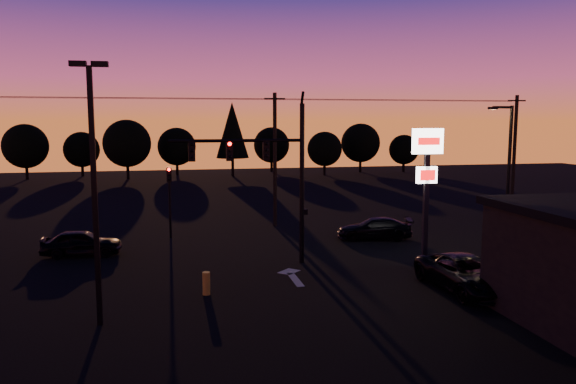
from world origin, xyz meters
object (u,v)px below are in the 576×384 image
(pylon_sign, at_px, (427,168))
(car_left, at_px, (82,243))
(traffic_signal_mast, at_px, (270,166))
(secondary_signal, at_px, (170,192))
(suv_parked, at_px, (466,274))
(parking_lot_light, at_px, (94,176))
(bollard, at_px, (206,283))
(car_right, at_px, (374,228))
(streetlight, at_px, (508,169))

(pylon_sign, bearing_deg, car_left, 159.16)
(traffic_signal_mast, relative_size, pylon_sign, 1.26)
(secondary_signal, bearing_deg, traffic_signal_mast, -56.81)
(car_left, bearing_deg, suv_parked, -118.72)
(parking_lot_light, distance_m, bollard, 6.73)
(bollard, bearing_deg, car_right, 39.85)
(traffic_signal_mast, relative_size, streetlight, 1.07)
(secondary_signal, distance_m, suv_parked, 18.39)
(secondary_signal, distance_m, parking_lot_light, 14.90)
(pylon_sign, relative_size, streetlight, 0.85)
(car_right, relative_size, suv_parked, 0.84)
(parking_lot_light, bearing_deg, car_left, 101.24)
(pylon_sign, distance_m, bollard, 11.63)
(streetlight, xyz_separation_m, car_left, (-23.56, 2.34, -3.72))
(streetlight, height_order, car_left, streetlight)
(secondary_signal, distance_m, car_left, 6.30)
(traffic_signal_mast, bearing_deg, parking_lot_light, -136.63)
(bollard, relative_size, car_right, 0.21)
(secondary_signal, bearing_deg, streetlight, -17.56)
(parking_lot_light, distance_m, pylon_sign, 15.19)
(traffic_signal_mast, distance_m, secondary_signal, 9.19)
(secondary_signal, height_order, parking_lot_light, parking_lot_light)
(bollard, distance_m, car_left, 10.18)
(suv_parked, bearing_deg, pylon_sign, 89.91)
(secondary_signal, xyz_separation_m, bollard, (1.41, -11.83, -2.38))
(pylon_sign, distance_m, suv_parked, 5.52)
(suv_parked, bearing_deg, bollard, 167.35)
(streetlight, bearing_deg, bollard, -161.54)
(traffic_signal_mast, distance_m, streetlight, 14.10)
(streetlight, distance_m, suv_parked, 10.78)
(pylon_sign, height_order, suv_parked, pylon_sign)
(car_left, bearing_deg, bollard, -141.64)
(car_left, bearing_deg, pylon_sign, -109.04)
(streetlight, xyz_separation_m, car_right, (-6.77, 3.11, -3.77))
(traffic_signal_mast, relative_size, parking_lot_light, 0.94)
(streetlight, bearing_deg, parking_lot_light, -158.35)
(bollard, relative_size, car_left, 0.23)
(bollard, xyz_separation_m, car_right, (10.73, 8.95, 0.17))
(traffic_signal_mast, xyz_separation_m, streetlight, (14.01, 1.51, -0.52))
(car_left, bearing_deg, parking_lot_light, -166.97)
(secondary_signal, relative_size, car_left, 1.06)
(car_left, xyz_separation_m, suv_parked, (16.86, -9.94, 0.04))
(pylon_sign, relative_size, suv_parked, 1.28)
(traffic_signal_mast, height_order, pylon_sign, traffic_signal_mast)
(parking_lot_light, bearing_deg, streetlight, 21.65)
(pylon_sign, xyz_separation_m, suv_parked, (0.21, -3.60, -4.18))
(secondary_signal, distance_m, bollard, 12.15)
(car_left, bearing_deg, secondary_signal, -50.09)
(secondary_signal, xyz_separation_m, parking_lot_light, (-2.50, -14.49, 2.41))
(traffic_signal_mast, xyz_separation_m, bollard, (-3.49, -4.34, -4.46))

